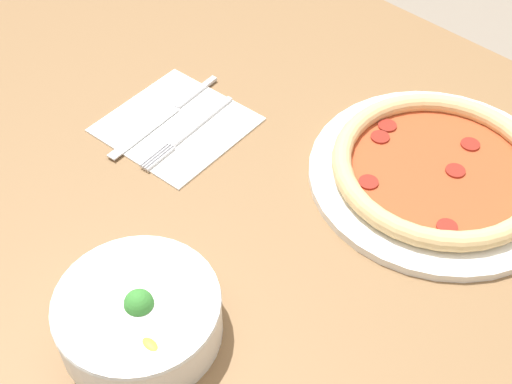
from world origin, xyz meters
TOP-DOWN VIEW (x-y plane):
  - dining_table at (0.00, 0.00)m, footprint 1.39×0.88m
  - pizza at (-0.11, -0.14)m, footprint 0.34×0.34m
  - bowl at (-0.01, 0.29)m, footprint 0.18×0.18m
  - napkin at (0.22, 0.03)m, footprint 0.20×0.20m
  - fork at (0.19, 0.03)m, footprint 0.03×0.19m
  - knife at (0.24, 0.02)m, footprint 0.04×0.22m

SIDE VIEW (x-z plane):
  - dining_table at x=0.00m, z-range 0.27..1.02m
  - napkin at x=0.22m, z-range 0.74..0.75m
  - knife at x=0.24m, z-range 0.74..0.75m
  - fork at x=0.19m, z-range 0.75..0.75m
  - pizza at x=-0.11m, z-range 0.74..0.78m
  - bowl at x=-0.01m, z-range 0.74..0.81m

